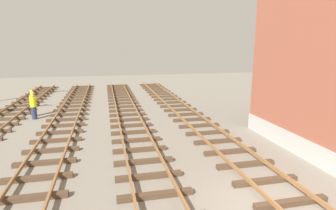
% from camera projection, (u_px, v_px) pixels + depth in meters
% --- Properties ---
extents(ground_plane, '(80.00, 80.00, 0.00)m').
position_uv_depth(ground_plane, '(268.00, 209.00, 8.39)').
color(ground_plane, gray).
extents(track_near_building, '(2.50, 56.17, 0.32)m').
position_uv_depth(track_near_building, '(291.00, 202.00, 8.54)').
color(track_near_building, '#4C3826').
rests_on(track_near_building, ground).
extents(track_worker_foreground, '(0.40, 0.40, 1.87)m').
position_uv_depth(track_worker_foreground, '(33.00, 103.00, 19.15)').
color(track_worker_foreground, '#262D4C').
rests_on(track_worker_foreground, ground).
extents(track_worker_distant, '(0.40, 0.40, 1.87)m').
position_uv_depth(track_worker_distant, '(34.00, 106.00, 18.43)').
color(track_worker_distant, '#262D4C').
rests_on(track_worker_distant, ground).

